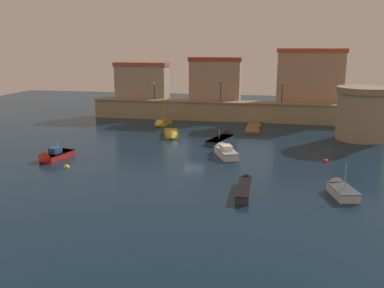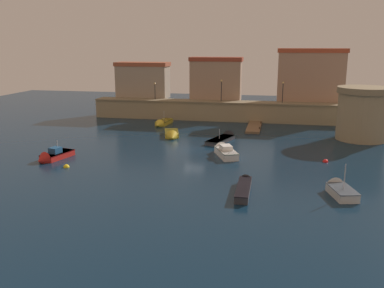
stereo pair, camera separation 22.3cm
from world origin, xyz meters
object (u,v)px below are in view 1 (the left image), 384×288
at_px(quay_lamp_1, 221,87).
at_px(moored_boat_0, 225,138).
at_px(quay_lamp_0, 154,88).
at_px(mooring_buoy_1, 325,162).
at_px(quay_lamp_2, 282,89).
at_px(moored_boat_6, 162,123).
at_px(fortress_tower, 362,113).
at_px(moored_boat_2, 52,157).
at_px(mooring_buoy_0, 66,167).
at_px(moored_boat_4, 224,151).
at_px(moored_boat_5, 340,189).
at_px(moored_boat_3, 245,186).
at_px(moored_boat_1, 172,135).

relative_size(quay_lamp_1, moored_boat_0, 0.50).
height_order(quay_lamp_0, mooring_buoy_1, quay_lamp_0).
xyz_separation_m(quay_lamp_2, moored_boat_6, (-18.74, -6.41, -5.21)).
bearing_deg(mooring_buoy_1, fortress_tower, 64.95).
height_order(moored_boat_2, moored_boat_6, moored_boat_6).
relative_size(quay_lamp_1, mooring_buoy_0, 5.64).
xyz_separation_m(moored_boat_0, moored_boat_6, (-11.16, 8.55, 0.07)).
xyz_separation_m(fortress_tower, moored_boat_4, (-17.19, -11.69, -3.14)).
distance_m(moored_boat_2, moored_boat_4, 19.57).
height_order(moored_boat_0, moored_boat_2, moored_boat_2).
bearing_deg(fortress_tower, moored_boat_0, -167.82).
distance_m(moored_boat_4, mooring_buoy_1, 11.37).
bearing_deg(moored_boat_5, quay_lamp_0, 23.82).
relative_size(fortress_tower, moored_boat_5, 1.57).
bearing_deg(moored_boat_2, moored_boat_3, 88.74).
height_order(moored_boat_3, mooring_buoy_0, moored_boat_3).
height_order(quay_lamp_2, moored_boat_5, quay_lamp_2).
distance_m(quay_lamp_2, moored_boat_1, 21.65).
bearing_deg(moored_boat_6, mooring_buoy_0, -2.60).
height_order(moored_boat_6, mooring_buoy_1, moored_boat_6).
bearing_deg(quay_lamp_0, moored_boat_5, -52.13).
relative_size(moored_boat_4, mooring_buoy_0, 9.29).
relative_size(quay_lamp_1, mooring_buoy_1, 5.83).
distance_m(moored_boat_0, moored_boat_4, 7.85).
height_order(moored_boat_2, moored_boat_4, moored_boat_2).
bearing_deg(fortress_tower, quay_lamp_0, 161.04).
height_order(quay_lamp_0, moored_boat_0, quay_lamp_0).
distance_m(fortress_tower, moored_boat_3, 27.50).
height_order(moored_boat_0, moored_boat_4, moored_boat_0).
bearing_deg(quay_lamp_0, moored_boat_3, -62.12).
height_order(quay_lamp_1, moored_boat_3, quay_lamp_1).
bearing_deg(moored_boat_1, moored_boat_4, 29.90).
distance_m(quay_lamp_2, moored_boat_3, 35.11).
bearing_deg(fortress_tower, quay_lamp_2, 133.46).
xyz_separation_m(quay_lamp_0, quay_lamp_2, (21.73, -0.00, 0.31)).
bearing_deg(quay_lamp_1, fortress_tower, -28.24).
distance_m(fortress_tower, moored_boat_0, 18.79).
xyz_separation_m(quay_lamp_2, mooring_buoy_1, (4.62, -23.62, -5.56)).
xyz_separation_m(fortress_tower, moored_boat_0, (-18.07, -3.90, -3.34)).
relative_size(moored_boat_2, mooring_buoy_0, 8.22).
relative_size(quay_lamp_1, moored_boat_6, 0.67).
distance_m(moored_boat_2, moored_boat_3, 22.59).
bearing_deg(moored_boat_1, quay_lamp_0, -171.50).
distance_m(quay_lamp_0, moored_boat_3, 39.40).
bearing_deg(moored_boat_0, quay_lamp_0, 61.44).
relative_size(quay_lamp_2, moored_boat_4, 0.58).
xyz_separation_m(moored_boat_4, moored_boat_5, (11.36, -11.18, -0.07)).
bearing_deg(moored_boat_6, moored_boat_2, -10.60).
relative_size(moored_boat_4, mooring_buoy_1, 9.61).
xyz_separation_m(quay_lamp_0, moored_boat_0, (14.15, -14.97, -4.97)).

